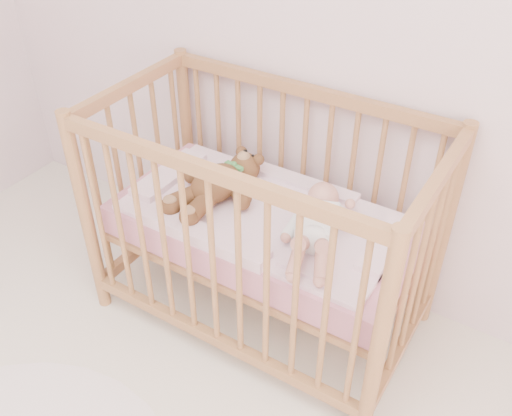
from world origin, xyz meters
The scene contains 5 objects.
crib centered at (-0.18, 1.60, 0.50)m, with size 1.36×0.76×1.00m, color #AD7049, non-canonical shape.
mattress centered at (-0.18, 1.60, 0.49)m, with size 1.22×0.62×0.13m, color #CA7E93.
blanket centered at (-0.18, 1.60, 0.56)m, with size 1.10×0.58×0.06m, color #F6A9C8, non-canonical shape.
baby centered at (0.07, 1.58, 0.64)m, with size 0.27×0.56×0.14m, color white, non-canonical shape.
teddy_bear centered at (-0.39, 1.58, 0.65)m, with size 0.37×0.52×0.15m, color brown, non-canonical shape.
Camera 1 is at (0.77, 0.02, 1.96)m, focal length 40.00 mm.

